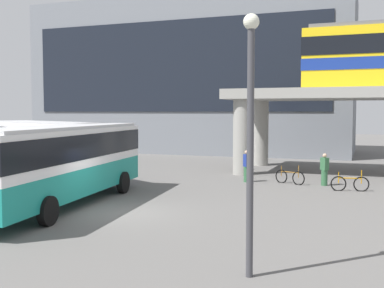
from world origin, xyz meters
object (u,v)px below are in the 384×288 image
(station_building, at_px, (194,78))
(pedestrian_waiting_near_stop, at_px, (247,167))
(bus_main, at_px, (60,157))
(bicycle_orange, at_px, (350,184))
(pedestrian_near_building, at_px, (324,171))
(bus_secondary, at_px, (44,143))
(bicycle_brown, at_px, (290,177))

(station_building, xyz_separation_m, pedestrian_waiting_near_stop, (9.98, -19.09, -6.23))
(bus_main, xyz_separation_m, bicycle_orange, (10.73, 7.86, -1.63))
(station_building, xyz_separation_m, bicycle_orange, (15.31, -20.30, -6.68))
(station_building, distance_m, pedestrian_near_building, 24.39)
(bus_main, relative_size, pedestrian_near_building, 6.80)
(bicycle_orange, height_order, pedestrian_near_building, pedestrian_near_building)
(bicycle_orange, bearing_deg, pedestrian_waiting_near_stop, 167.16)
(bicycle_orange, bearing_deg, station_building, 127.02)
(bus_main, bearing_deg, station_building, 99.24)
(bus_main, relative_size, bus_secondary, 1.03)
(bicycle_brown, bearing_deg, bus_main, -129.89)
(bicycle_brown, height_order, pedestrian_near_building, pedestrian_near_building)
(bus_main, height_order, bicycle_brown, bus_main)
(bus_main, distance_m, pedestrian_waiting_near_stop, 10.62)
(pedestrian_waiting_near_stop, bearing_deg, pedestrian_near_building, 2.00)
(pedestrian_waiting_near_stop, xyz_separation_m, pedestrian_near_building, (4.04, 0.14, -0.03))
(bicycle_brown, bearing_deg, bus_secondary, -168.63)
(bus_secondary, relative_size, pedestrian_waiting_near_stop, 6.39)
(station_building, relative_size, bicycle_brown, 18.08)
(pedestrian_near_building, bearing_deg, station_building, 126.49)
(station_building, height_order, pedestrian_near_building, station_building)
(station_building, height_order, pedestrian_waiting_near_stop, station_building)
(bicycle_orange, bearing_deg, bus_secondary, -175.29)
(bus_secondary, bearing_deg, pedestrian_near_building, 10.15)
(station_building, distance_m, bicycle_orange, 26.29)
(station_building, xyz_separation_m, bus_main, (4.58, -28.16, -5.05))
(bus_secondary, xyz_separation_m, pedestrian_waiting_near_stop, (11.10, 2.57, -1.18))
(station_building, relative_size, bicycle_orange, 16.92)
(bus_secondary, height_order, bicycle_orange, bus_secondary)
(pedestrian_waiting_near_stop, bearing_deg, bicycle_orange, -12.84)
(pedestrian_waiting_near_stop, relative_size, pedestrian_near_building, 1.04)
(bus_main, xyz_separation_m, pedestrian_waiting_near_stop, (5.40, 9.07, -1.18))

